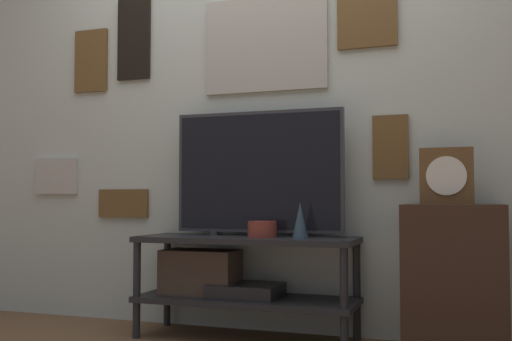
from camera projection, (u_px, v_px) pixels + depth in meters
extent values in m
cube|color=beige|center=(261.00, 91.00, 3.43)|extent=(6.40, 0.06, 2.70)
cube|color=#B2ADA3|center=(265.00, 44.00, 3.39)|extent=(0.72, 0.02, 0.55)
cube|color=#B2BCC6|center=(265.00, 44.00, 3.38)|extent=(0.68, 0.01, 0.51)
cube|color=brown|center=(390.00, 147.00, 3.13)|extent=(0.18, 0.02, 0.33)
cube|color=white|center=(390.00, 147.00, 3.12)|extent=(0.15, 0.01, 0.30)
cube|color=#B7B2A8|center=(56.00, 176.00, 3.82)|extent=(0.31, 0.02, 0.23)
cube|color=slate|center=(56.00, 176.00, 3.81)|extent=(0.28, 0.01, 0.19)
cube|color=brown|center=(123.00, 203.00, 3.64)|extent=(0.34, 0.02, 0.17)
cube|color=#2D2D33|center=(123.00, 203.00, 3.64)|extent=(0.30, 0.01, 0.13)
cube|color=brown|center=(91.00, 61.00, 3.77)|extent=(0.23, 0.02, 0.39)
cube|color=white|center=(90.00, 61.00, 3.76)|extent=(0.19, 0.01, 0.36)
cube|color=black|center=(134.00, 39.00, 3.67)|extent=(0.22, 0.02, 0.50)
cube|color=#BCB299|center=(133.00, 39.00, 3.67)|extent=(0.18, 0.01, 0.47)
cube|color=brown|center=(367.00, 12.00, 3.20)|extent=(0.32, 0.02, 0.38)
cube|color=#BCB299|center=(367.00, 12.00, 3.20)|extent=(0.28, 0.01, 0.35)
cube|color=#232326|center=(246.00, 240.00, 3.15)|extent=(1.16, 0.40, 0.03)
cube|color=#232326|center=(246.00, 300.00, 3.13)|extent=(1.16, 0.40, 0.03)
cylinder|color=#232326|center=(137.00, 287.00, 3.16)|extent=(0.04, 0.04, 0.53)
cylinder|color=#232326|center=(344.00, 298.00, 2.79)|extent=(0.04, 0.04, 0.53)
cylinder|color=#232326|center=(167.00, 279.00, 3.48)|extent=(0.04, 0.04, 0.53)
cylinder|color=#232326|center=(357.00, 288.00, 3.12)|extent=(0.04, 0.04, 0.53)
cube|color=black|center=(246.00, 290.00, 3.14)|extent=(0.36, 0.28, 0.07)
cube|color=#47382D|center=(201.00, 272.00, 3.23)|extent=(0.41, 0.22, 0.24)
cylinder|color=#333338|center=(214.00, 233.00, 3.31)|extent=(0.05, 0.05, 0.02)
cylinder|color=#333338|center=(305.00, 235.00, 3.14)|extent=(0.05, 0.05, 0.02)
cube|color=#333338|center=(258.00, 172.00, 3.24)|extent=(0.94, 0.04, 0.66)
cube|color=black|center=(257.00, 171.00, 3.22)|extent=(0.90, 0.01, 0.62)
cylinder|color=brown|center=(262.00, 229.00, 3.09)|extent=(0.15, 0.15, 0.08)
cone|color=#2D4251|center=(300.00, 220.00, 3.02)|extent=(0.08, 0.08, 0.18)
cube|color=#382319|center=(454.00, 280.00, 2.79)|extent=(0.46, 0.42, 0.70)
cube|color=brown|center=(447.00, 176.00, 2.86)|extent=(0.25, 0.10, 0.27)
cylinder|color=white|center=(446.00, 176.00, 2.81)|extent=(0.18, 0.01, 0.18)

